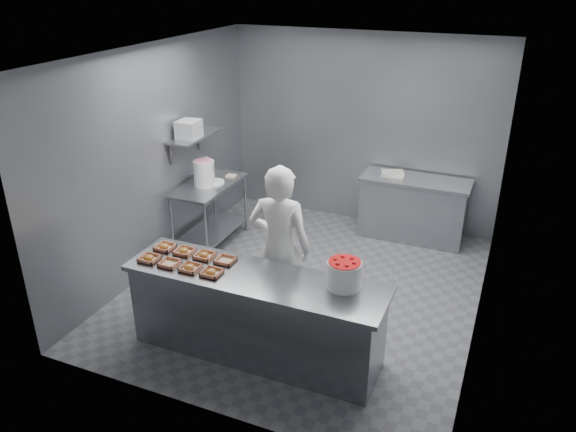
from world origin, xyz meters
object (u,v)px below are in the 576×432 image
(prep_table, at_px, (210,205))
(back_counter, at_px, (413,208))
(tray_7, at_px, (225,260))
(strawberry_tub, at_px, (344,273))
(worker, at_px, (280,248))
(glaze_bucket, at_px, (204,173))
(tray_3, at_px, (211,272))
(tray_6, at_px, (204,255))
(tray_0, at_px, (149,258))
(tray_5, at_px, (184,251))
(tray_1, at_px, (170,263))
(tray_4, at_px, (165,247))
(service_counter, at_px, (256,315))
(appliance, at_px, (189,129))
(tray_2, at_px, (190,268))

(prep_table, xyz_separation_m, back_counter, (2.55, 1.30, -0.14))
(tray_7, distance_m, strawberry_tub, 1.24)
(worker, relative_size, glaze_bucket, 4.29)
(tray_3, height_order, tray_6, same)
(worker, bearing_deg, tray_6, 30.33)
(tray_7, height_order, strawberry_tub, strawberry_tub)
(tray_0, relative_size, glaze_bucket, 0.44)
(tray_5, xyz_separation_m, tray_7, (0.48, 0.00, -0.00))
(tray_1, distance_m, tray_3, 0.48)
(tray_4, xyz_separation_m, tray_6, (0.48, 0.00, 0.00))
(service_counter, xyz_separation_m, appliance, (-1.82, 1.83, 1.22))
(tray_4, bearing_deg, strawberry_tub, 0.43)
(prep_table, xyz_separation_m, appliance, (-0.17, -0.12, 1.08))
(tray_7, height_order, appliance, appliance)
(tray_5, distance_m, glaze_bucket, 1.92)
(tray_5, bearing_deg, tray_7, 0.00)
(prep_table, bearing_deg, appliance, -144.31)
(prep_table, distance_m, tray_3, 2.46)
(strawberry_tub, height_order, appliance, appliance)
(tray_6, relative_size, worker, 0.10)
(tray_5, bearing_deg, glaze_bucket, 114.43)
(worker, height_order, strawberry_tub, worker)
(back_counter, relative_size, appliance, 5.00)
(tray_3, bearing_deg, appliance, 126.02)
(service_counter, relative_size, glaze_bucket, 6.10)
(prep_table, xyz_separation_m, strawberry_tub, (2.49, -1.80, 0.45))
(tray_0, height_order, strawberry_tub, strawberry_tub)
(tray_4, height_order, tray_5, same)
(service_counter, bearing_deg, appliance, 134.88)
(service_counter, relative_size, back_counter, 1.73)
(tray_0, distance_m, strawberry_tub, 1.98)
(tray_2, height_order, tray_6, same)
(tray_3, height_order, tray_5, same)
(back_counter, relative_size, tray_0, 8.01)
(tray_1, xyz_separation_m, tray_4, (-0.24, 0.27, 0.00))
(tray_3, xyz_separation_m, tray_5, (-0.48, 0.27, 0.00))
(tray_3, bearing_deg, tray_7, 89.36)
(tray_5, distance_m, tray_6, 0.24)
(tray_5, bearing_deg, tray_6, 0.00)
(prep_table, bearing_deg, strawberry_tub, -35.81)
(prep_table, height_order, tray_3, tray_3)
(strawberry_tub, bearing_deg, appliance, 147.81)
(prep_table, distance_m, tray_0, 2.18)
(prep_table, xyz_separation_m, tray_3, (1.26, -2.09, 0.33))
(glaze_bucket, bearing_deg, tray_0, -74.69)
(service_counter, xyz_separation_m, tray_4, (-1.11, 0.14, 0.47))
(tray_6, bearing_deg, tray_0, -150.60)
(back_counter, distance_m, tray_3, 3.65)
(tray_6, bearing_deg, service_counter, -12.07)
(prep_table, relative_size, tray_6, 6.40)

